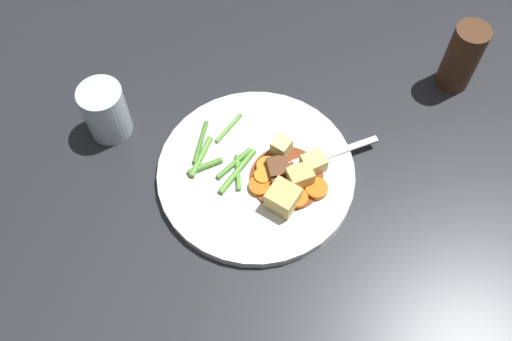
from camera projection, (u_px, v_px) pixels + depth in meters
The scene contains 24 objects.
ground_plane at pixel (256, 176), 0.84m from camera, with size 3.00×3.00×0.00m, color #26282D.
dinner_plate at pixel (256, 173), 0.83m from camera, with size 0.29×0.29×0.02m, color white.
stew_sauce at pixel (287, 178), 0.81m from camera, with size 0.11×0.11×0.00m, color brown.
carrot_slice_0 at pixel (263, 177), 0.81m from camera, with size 0.02×0.02×0.01m, color orange.
carrot_slice_1 at pixel (268, 167), 0.82m from camera, with size 0.03×0.03×0.01m, color orange.
carrot_slice_2 at pixel (298, 198), 0.79m from camera, with size 0.03×0.03×0.01m, color orange.
carrot_slice_3 at pixel (260, 186), 0.80m from camera, with size 0.03×0.03×0.01m, color orange.
carrot_slice_4 at pixel (316, 189), 0.80m from camera, with size 0.03×0.03×0.01m, color orange.
potato_chunk_0 at pixel (300, 177), 0.80m from camera, with size 0.03×0.03×0.03m, color #DBBC6B.
potato_chunk_1 at pixel (313, 163), 0.81m from camera, with size 0.03×0.03×0.03m, color #E5CC7A.
potato_chunk_2 at pixel (283, 198), 0.78m from camera, with size 0.04×0.04×0.03m, color #DBBC6B.
potato_chunk_3 at pixel (281, 147), 0.83m from camera, with size 0.02×0.03×0.03m, color #EAD68C.
meat_chunk_0 at pixel (278, 169), 0.81m from camera, with size 0.03×0.03×0.02m, color brown.
meat_chunk_1 at pixel (280, 188), 0.80m from camera, with size 0.02×0.02×0.02m, color brown.
green_bean_0 at pixel (237, 171), 0.82m from camera, with size 0.01×0.01×0.08m, color #66AD42.
green_bean_1 at pixel (205, 166), 0.82m from camera, with size 0.01×0.01×0.05m, color #599E38.
green_bean_2 at pixel (201, 157), 0.83m from camera, with size 0.01×0.01×0.07m, color #66AD42.
green_bean_3 at pixel (199, 144), 0.84m from camera, with size 0.01×0.01×0.07m, color #4C8E33.
green_bean_4 at pixel (234, 163), 0.82m from camera, with size 0.01×0.01×0.07m, color #599E38.
green_bean_5 at pixel (238, 172), 0.82m from camera, with size 0.01×0.01×0.06m, color #66AD42.
green_bean_6 at pixel (229, 128), 0.86m from camera, with size 0.01×0.01×0.06m, color #66AD42.
fork at pixel (320, 158), 0.83m from camera, with size 0.12×0.15×0.00m.
water_glass at pixel (105, 111), 0.84m from camera, with size 0.07×0.07×0.09m, color silver.
pepper_mill at pixel (462, 57), 0.87m from camera, with size 0.05×0.05×0.12m, color #4C2D19.
Camera 1 is at (0.20, -0.36, 0.73)m, focal length 40.16 mm.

